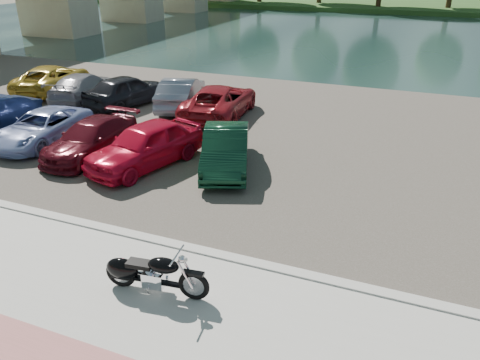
# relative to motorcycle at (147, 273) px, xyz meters

# --- Properties ---
(ground) EXTENTS (200.00, 200.00, 0.00)m
(ground) POSITION_rel_motorcycle_xyz_m (-0.05, -0.23, -0.56)
(ground) COLOR #595447
(ground) RESTS_ON ground
(promenade) EXTENTS (60.00, 6.00, 0.10)m
(promenade) POSITION_rel_motorcycle_xyz_m (-0.05, -1.23, -0.51)
(promenade) COLOR #B6B4AB
(promenade) RESTS_ON ground
(kerb) EXTENTS (60.00, 0.30, 0.14)m
(kerb) POSITION_rel_motorcycle_xyz_m (-0.05, 1.77, -0.49)
(kerb) COLOR #B6B4AB
(kerb) RESTS_ON ground
(parking_lot) EXTENTS (60.00, 18.00, 0.04)m
(parking_lot) POSITION_rel_motorcycle_xyz_m (-0.05, 10.77, -0.54)
(parking_lot) COLOR #444037
(parking_lot) RESTS_ON ground
(river) EXTENTS (120.00, 40.00, 0.00)m
(river) POSITION_rel_motorcycle_xyz_m (-0.05, 39.77, -0.56)
(river) COLOR #1B3230
(river) RESTS_ON ground
(far_bank) EXTENTS (120.00, 24.00, 0.60)m
(far_bank) POSITION_rel_motorcycle_xyz_m (-0.05, 71.77, -0.26)
(far_bank) COLOR #204318
(far_bank) RESTS_ON ground
(motorcycle) EXTENTS (2.33, 0.75, 1.05)m
(motorcycle) POSITION_rel_motorcycle_xyz_m (0.00, 0.00, 0.00)
(motorcycle) COLOR black
(motorcycle) RESTS_ON promenade
(car_2) EXTENTS (2.27, 4.49, 1.22)m
(car_2) POSITION_rel_motorcycle_xyz_m (-8.64, 6.33, 0.09)
(car_2) COLOR #91A0D2
(car_2) RESTS_ON parking_lot
(car_3) EXTENTS (1.77, 4.31, 1.25)m
(car_3) POSITION_rel_motorcycle_xyz_m (-6.07, 5.99, 0.10)
(car_3) COLOR #4C0A14
(car_3) RESTS_ON parking_lot
(car_4) EXTENTS (2.91, 4.75, 1.51)m
(car_4) POSITION_rel_motorcycle_xyz_m (-3.71, 5.87, 0.23)
(car_4) COLOR red
(car_4) RESTS_ON parking_lot
(car_5) EXTENTS (2.83, 4.45, 1.38)m
(car_5) POSITION_rel_motorcycle_xyz_m (-1.09, 6.70, 0.17)
(car_5) COLOR #0D311F
(car_5) RESTS_ON parking_lot
(car_6) EXTENTS (3.39, 5.47, 1.41)m
(car_6) POSITION_rel_motorcycle_xyz_m (-13.71, 12.60, 0.19)
(car_6) COLOR #B49429
(car_6) RESTS_ON parking_lot
(car_7) EXTENTS (2.76, 4.94, 1.35)m
(car_7) POSITION_rel_motorcycle_xyz_m (-11.09, 11.86, 0.16)
(car_7) COLOR gray
(car_7) RESTS_ON parking_lot
(car_8) EXTENTS (2.84, 4.73, 1.51)m
(car_8) POSITION_rel_motorcycle_xyz_m (-8.50, 11.85, 0.23)
(car_8) COLOR black
(car_8) RESTS_ON parking_lot
(car_9) EXTENTS (2.66, 4.66, 1.45)m
(car_9) POSITION_rel_motorcycle_xyz_m (-5.89, 12.45, 0.21)
(car_9) COLOR slate
(car_9) RESTS_ON parking_lot
(car_10) EXTENTS (2.90, 5.39, 1.44)m
(car_10) POSITION_rel_motorcycle_xyz_m (-3.65, 11.90, 0.20)
(car_10) COLOR maroon
(car_10) RESTS_ON parking_lot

